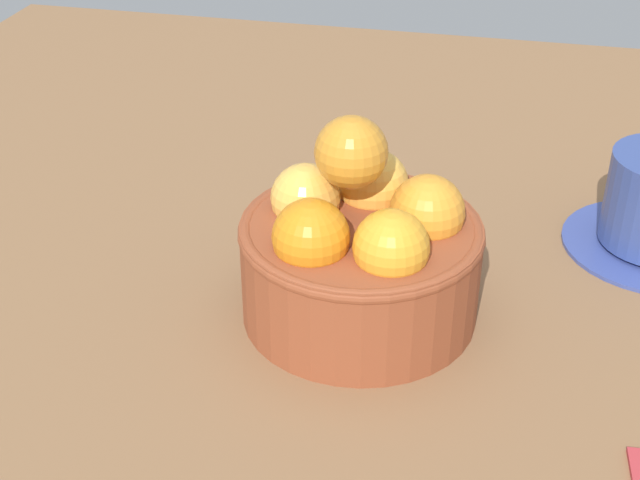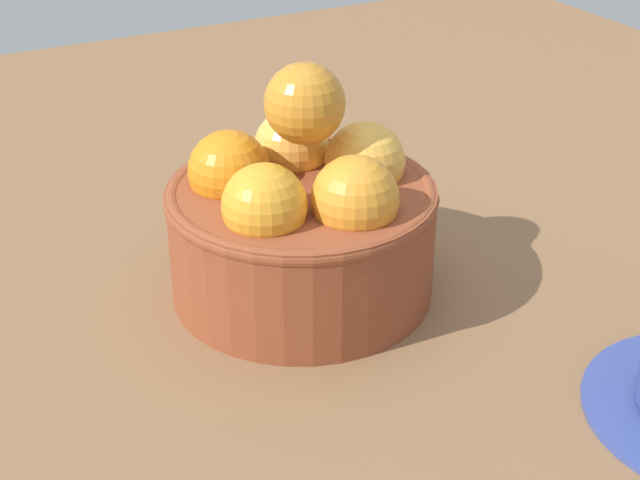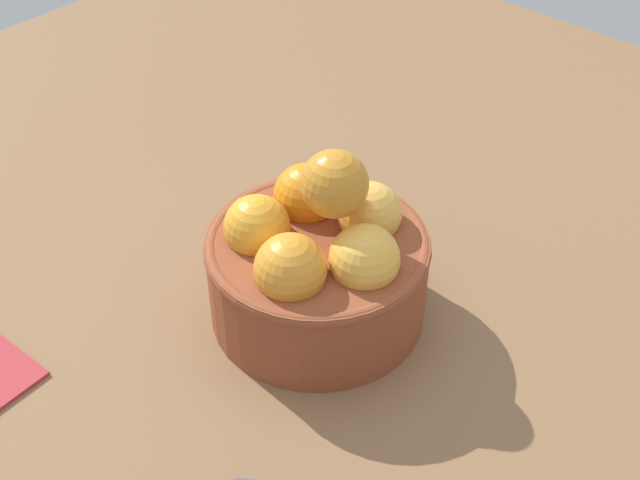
% 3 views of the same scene
% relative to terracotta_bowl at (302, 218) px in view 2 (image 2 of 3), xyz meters
% --- Properties ---
extents(ground_plane, '(1.17, 1.11, 0.04)m').
position_rel_terracotta_bowl_xyz_m(ground_plane, '(-0.00, -0.00, -0.07)').
color(ground_plane, brown).
extents(terracotta_bowl, '(0.16, 0.16, 0.14)m').
position_rel_terracotta_bowl_xyz_m(terracotta_bowl, '(0.00, 0.00, 0.00)').
color(terracotta_bowl, brown).
rests_on(terracotta_bowl, ground_plane).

